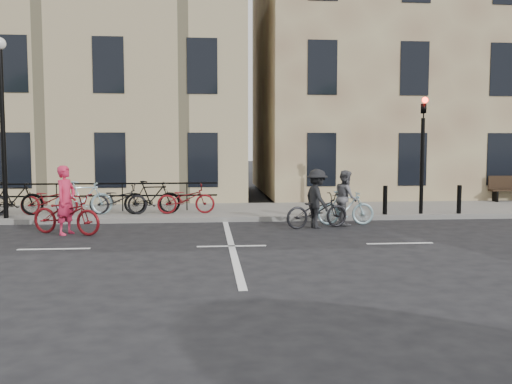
{
  "coord_description": "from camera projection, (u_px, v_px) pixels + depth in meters",
  "views": [
    {
      "loc": [
        -0.6,
        -13.0,
        2.4
      ],
      "look_at": [
        0.73,
        1.78,
        1.1
      ],
      "focal_mm": 40.0,
      "sensor_mm": 36.0,
      "label": 1
    }
  ],
  "objects": [
    {
      "name": "ground",
      "position": [
        232.0,
        246.0,
        13.16
      ],
      "size": [
        120.0,
        120.0,
        0.0
      ],
      "primitive_type": "plane",
      "color": "black",
      "rests_on": "ground"
    },
    {
      "name": "sidewalk",
      "position": [
        102.0,
        213.0,
        18.75
      ],
      "size": [
        46.0,
        4.0,
        0.15
      ],
      "primitive_type": "cube",
      "color": "slate",
      "rests_on": "ground"
    },
    {
      "name": "building_east",
      "position": [
        412.0,
        61.0,
        26.33
      ],
      "size": [
        14.0,
        10.0,
        12.0
      ],
      "primitive_type": "cube",
      "color": "#96795A",
      "rests_on": "sidewalk"
    },
    {
      "name": "building_west",
      "position": [
        11.0,
        79.0,
        24.81
      ],
      "size": [
        20.0,
        10.0,
        10.0
      ],
      "primitive_type": "cube",
      "color": "tan",
      "rests_on": "sidewalk"
    },
    {
      "name": "traffic_light",
      "position": [
        423.0,
        140.0,
        17.81
      ],
      "size": [
        0.18,
        0.3,
        3.9
      ],
      "color": "black",
      "rests_on": "sidewalk"
    },
    {
      "name": "lamp_post",
      "position": [
        2.0,
        105.0,
        16.64
      ],
      "size": [
        0.36,
        0.36,
        5.28
      ],
      "color": "black",
      "rests_on": "sidewalk"
    },
    {
      "name": "bollard_east",
      "position": [
        385.0,
        200.0,
        17.77
      ],
      "size": [
        0.14,
        0.14,
        0.9
      ],
      "primitive_type": "cylinder",
      "color": "black",
      "rests_on": "sidewalk"
    },
    {
      "name": "bollard_west",
      "position": [
        459.0,
        199.0,
        17.99
      ],
      "size": [
        0.14,
        0.14,
        0.9
      ],
      "primitive_type": "cylinder",
      "color": "black",
      "rests_on": "sidewalk"
    },
    {
      "name": "bench",
      "position": [
        509.0,
        188.0,
        21.76
      ],
      "size": [
        1.6,
        0.41,
        0.97
      ],
      "color": "black",
      "rests_on": "sidewalk"
    },
    {
      "name": "parked_bikes",
      "position": [
        84.0,
        199.0,
        17.72
      ],
      "size": [
        8.3,
        1.23,
        1.05
      ],
      "color": "black",
      "rests_on": "sidewalk"
    },
    {
      "name": "cyclist_pink",
      "position": [
        66.0,
        211.0,
        14.8
      ],
      "size": [
        2.13,
        1.46,
        1.8
      ],
      "rotation": [
        0.0,
        0.0,
        1.15
      ],
      "color": "maroon",
      "rests_on": "ground"
    },
    {
      "name": "cyclist_grey",
      "position": [
        346.0,
        203.0,
        16.5
      ],
      "size": [
        1.67,
        0.8,
        1.6
      ],
      "rotation": [
        0.0,
        0.0,
        1.53
      ],
      "color": "#9CC2CD",
      "rests_on": "ground"
    },
    {
      "name": "cyclist_dark",
      "position": [
        317.0,
        205.0,
        15.94
      ],
      "size": [
        1.96,
        1.19,
        1.65
      ],
      "rotation": [
        0.0,
        0.0,
        1.84
      ],
      "color": "black",
      "rests_on": "ground"
    }
  ]
}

